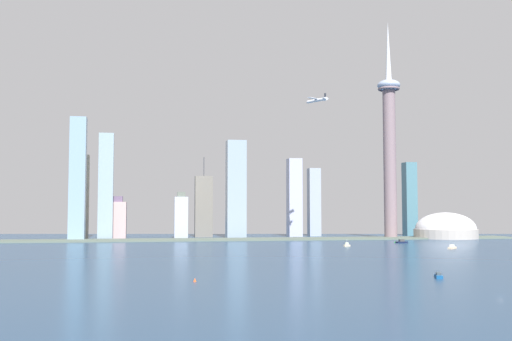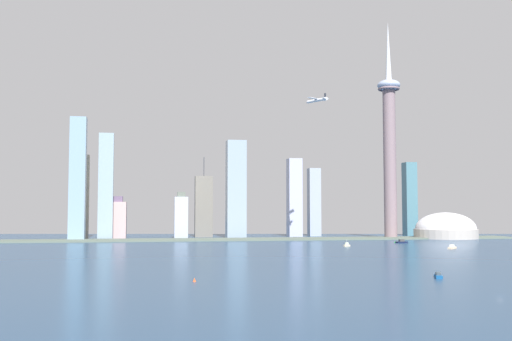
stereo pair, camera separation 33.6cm
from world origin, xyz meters
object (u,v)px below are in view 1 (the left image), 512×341
(skyscraper_0, at_px, (181,217))
(skyscraper_1, at_px, (204,206))
(skyscraper_2, at_px, (80,196))
(skyscraper_3, at_px, (236,189))
(channel_buoy_1, at_px, (195,280))
(observation_tower, at_px, (389,138))
(skyscraper_6, at_px, (410,199))
(skyscraper_5, at_px, (78,179))
(skyscraper_4, at_px, (314,202))
(airplane, at_px, (317,100))
(skyscraper_9, at_px, (106,186))
(boat_1, at_px, (452,247))
(boat_5, at_px, (347,245))
(skyscraper_7, at_px, (294,197))
(skyscraper_8, at_px, (116,219))
(channel_buoy_0, at_px, (395,242))
(boat_2, at_px, (439,276))
(boat_4, at_px, (402,242))
(stadium_dome, at_px, (446,230))

(skyscraper_0, relative_size, skyscraper_1, 0.55)
(skyscraper_2, height_order, skyscraper_3, skyscraper_2)
(channel_buoy_1, bearing_deg, observation_tower, 56.60)
(skyscraper_6, bearing_deg, skyscraper_5, -170.69)
(skyscraper_0, relative_size, skyscraper_3, 0.47)
(skyscraper_4, xyz_separation_m, skyscraper_5, (-341.42, -86.79, 28.41))
(skyscraper_5, bearing_deg, airplane, -17.84)
(skyscraper_0, bearing_deg, skyscraper_2, 168.16)
(skyscraper_9, relative_size, channel_buoy_1, 69.67)
(skyscraper_0, xyz_separation_m, airplane, (159.32, -127.33, 145.20))
(observation_tower, bearing_deg, boat_1, -97.82)
(observation_tower, height_order, boat_5, observation_tower)
(observation_tower, height_order, skyscraper_1, observation_tower)
(skyscraper_4, relative_size, skyscraper_7, 0.89)
(skyscraper_9, bearing_deg, channel_buoy_1, -80.47)
(skyscraper_8, bearing_deg, channel_buoy_0, -27.62)
(boat_1, distance_m, airplane, 246.95)
(skyscraper_0, height_order, airplane, airplane)
(skyscraper_5, distance_m, boat_5, 361.61)
(skyscraper_8, xyz_separation_m, boat_1, (347.91, -295.15, -25.41))
(skyscraper_1, relative_size, boat_2, 10.04)
(skyscraper_2, bearing_deg, boat_4, -25.25)
(skyscraper_0, relative_size, boat_1, 4.73)
(skyscraper_4, distance_m, skyscraper_6, 154.33)
(skyscraper_6, bearing_deg, channel_buoy_0, -118.92)
(skyscraper_7, bearing_deg, boat_4, -67.28)
(skyscraper_8, height_order, boat_2, skyscraper_8)
(observation_tower, bearing_deg, stadium_dome, -14.42)
(skyscraper_6, bearing_deg, boat_1, -107.43)
(skyscraper_3, height_order, skyscraper_4, skyscraper_3)
(observation_tower, bearing_deg, skyscraper_9, 176.68)
(skyscraper_7, height_order, airplane, airplane)
(skyscraper_7, xyz_separation_m, boat_1, (87.53, -313.82, -57.04))
(skyscraper_1, relative_size, skyscraper_7, 1.01)
(skyscraper_1, distance_m, channel_buoy_1, 556.55)
(observation_tower, relative_size, channel_buoy_0, 149.60)
(skyscraper_1, bearing_deg, stadium_dome, -17.09)
(observation_tower, bearing_deg, boat_5, -125.28)
(skyscraper_5, height_order, boat_4, skyscraper_5)
(observation_tower, relative_size, skyscraper_4, 2.99)
(skyscraper_1, relative_size, boat_5, 14.53)
(skyscraper_6, distance_m, skyscraper_9, 465.57)
(skyscraper_6, xyz_separation_m, skyscraper_9, (-460.94, -64.05, 13.93))
(skyscraper_3, xyz_separation_m, skyscraper_5, (-212.48, -33.29, 11.42))
(skyscraper_4, distance_m, boat_4, 222.53)
(skyscraper_0, bearing_deg, skyscraper_9, -171.44)
(stadium_dome, height_order, skyscraper_4, skyscraper_4)
(skyscraper_4, relative_size, skyscraper_8, 1.77)
(skyscraper_1, distance_m, boat_1, 389.70)
(skyscraper_8, xyz_separation_m, boat_2, (209.73, -537.72, -25.78))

